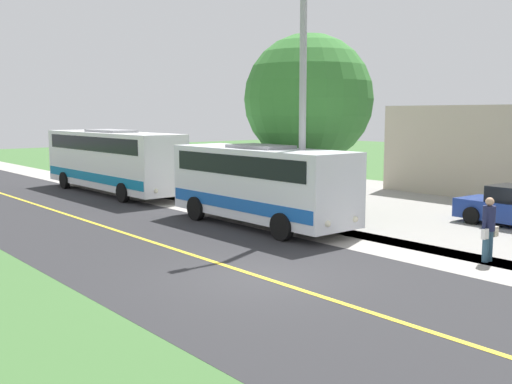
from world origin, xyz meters
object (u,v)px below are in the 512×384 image
Objects in this scene: transit_bus_rear at (112,158)px; tree_curbside at (308,99)px; shuttle_bus_front at (260,181)px; pedestrian_with_bags at (489,227)px; street_light_pole at (300,90)px.

tree_curbside is at bearing 104.82° from transit_bus_rear.
shuttle_bus_front is 8.19m from pedestrian_with_bags.
street_light_pole is (-0.43, 1.58, 3.22)m from shuttle_bus_front.
tree_curbside is at bearing -100.59° from pedestrian_with_bags.
transit_bus_rear is 1.24× the size of street_light_pole.
street_light_pole is at bearing 105.23° from shuttle_bus_front.
transit_bus_rear is (0.00, -11.69, 0.16)m from shuttle_bus_front.
tree_curbside is (-2.94, -0.55, 2.98)m from shuttle_bus_front.
transit_bus_rear is at bearing -75.18° from tree_curbside.
tree_curbside reaches higher than transit_bus_rear.
transit_bus_rear is 6.13× the size of pedestrian_with_bags.
pedestrian_with_bags is (-1.34, 19.75, -0.81)m from transit_bus_rear.
transit_bus_rear is 1.53× the size of tree_curbside.
transit_bus_rear is 11.86m from tree_curbside.
shuttle_bus_front is 0.90× the size of street_light_pole.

